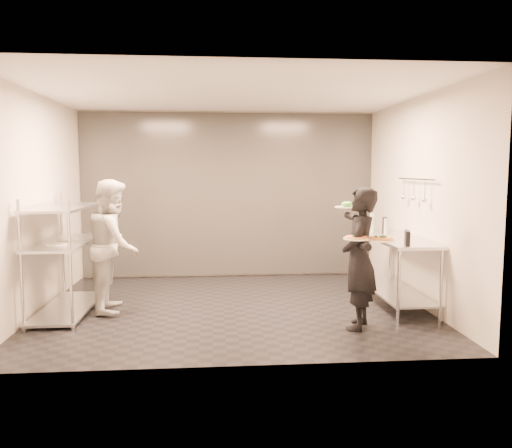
{
  "coord_description": "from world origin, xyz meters",
  "views": [
    {
      "loc": [
        -0.25,
        -6.48,
        1.82
      ],
      "look_at": [
        0.31,
        0.14,
        1.1
      ],
      "focal_mm": 35.0,
      "sensor_mm": 36.0,
      "label": 1
    }
  ],
  "objects": [
    {
      "name": "chef",
      "position": [
        -1.55,
        0.04,
        0.85
      ],
      "size": [
        0.7,
        0.87,
        1.7
      ],
      "primitive_type": "imported",
      "rotation": [
        0.0,
        0.0,
        1.64
      ],
      "color": "beige",
      "rests_on": "ground"
    },
    {
      "name": "bottle_clear",
      "position": [
        2.16,
        0.32,
        1.03
      ],
      "size": [
        0.07,
        0.07,
        0.22
      ],
      "primitive_type": "cylinder",
      "color": "gray",
      "rests_on": "prep_counter"
    },
    {
      "name": "waiter",
      "position": [
        1.4,
        -0.98,
        0.81
      ],
      "size": [
        0.59,
        0.7,
        1.62
      ],
      "primitive_type": "imported",
      "rotation": [
        0.0,
        0.0,
        -1.98
      ],
      "color": "black",
      "rests_on": "ground"
    },
    {
      "name": "pizza_plate_near",
      "position": [
        1.32,
        -1.13,
        1.07
      ],
      "size": [
        0.3,
        0.3,
        0.05
      ],
      "color": "white",
      "rests_on": "waiter"
    },
    {
      "name": "pos_monitor",
      "position": [
        2.06,
        -0.72,
        1.01
      ],
      "size": [
        0.12,
        0.25,
        0.18
      ],
      "primitive_type": "cube",
      "rotation": [
        0.0,
        0.0,
        -0.29
      ],
      "color": "black",
      "rests_on": "prep_counter"
    },
    {
      "name": "room_shell",
      "position": [
        0.0,
        1.18,
        1.4
      ],
      "size": [
        5.0,
        4.0,
        2.8
      ],
      "color": "black",
      "rests_on": "ground"
    },
    {
      "name": "bottle_dark",
      "position": [
        2.18,
        0.42,
        1.04
      ],
      "size": [
        0.07,
        0.07,
        0.23
      ],
      "primitive_type": "cylinder",
      "color": "black",
      "rests_on": "prep_counter"
    },
    {
      "name": "bottle_green",
      "position": [
        2.05,
        0.59,
        1.06
      ],
      "size": [
        0.08,
        0.08,
        0.28
      ],
      "primitive_type": "cylinder",
      "color": "gray",
      "rests_on": "prep_counter"
    },
    {
      "name": "utensil_rail",
      "position": [
        2.43,
        -0.0,
        1.55
      ],
      "size": [
        0.07,
        1.2,
        0.31
      ],
      "color": "#BBBDC2",
      "rests_on": "room_shell"
    },
    {
      "name": "pass_rack",
      "position": [
        -2.15,
        -0.0,
        0.77
      ],
      "size": [
        0.6,
        1.6,
        1.5
      ],
      "color": "#BBBDC2",
      "rests_on": "ground"
    },
    {
      "name": "pizza_plate_far",
      "position": [
        1.58,
        -1.16,
        1.06
      ],
      "size": [
        0.32,
        0.32,
        0.05
      ],
      "color": "white",
      "rests_on": "waiter"
    },
    {
      "name": "salad_plate",
      "position": [
        1.34,
        -0.64,
        1.4
      ],
      "size": [
        0.3,
        0.3,
        0.07
      ],
      "color": "white",
      "rests_on": "waiter"
    },
    {
      "name": "prep_counter",
      "position": [
        2.18,
        0.0,
        0.63
      ],
      "size": [
        0.6,
        1.8,
        0.92
      ],
      "color": "#BBBDC2",
      "rests_on": "ground"
    }
  ]
}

